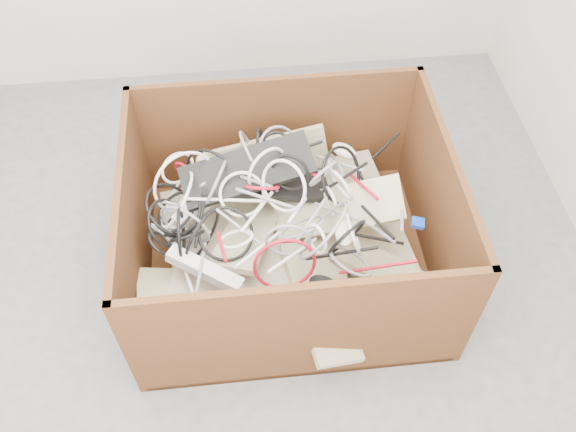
{
  "coord_description": "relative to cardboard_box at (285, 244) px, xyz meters",
  "views": [
    {
      "loc": [
        0.11,
        -1.18,
        2.08
      ],
      "look_at": [
        0.26,
        0.23,
        0.3
      ],
      "focal_mm": 38.35,
      "sensor_mm": 36.0,
      "label": 1
    }
  ],
  "objects": [
    {
      "name": "mice_scatter",
      "position": [
        -0.03,
        -0.03,
        0.2
      ],
      "size": [
        0.68,
        0.7,
        0.2
      ],
      "color": "beige",
      "rests_on": "keyboard_pile"
    },
    {
      "name": "cardboard_box",
      "position": [
        0.0,
        0.0,
        0.0
      ],
      "size": [
        1.15,
        0.96,
        0.59
      ],
      "color": "#3E240F",
      "rests_on": "ground"
    },
    {
      "name": "ground",
      "position": [
        -0.25,
        -0.21,
        -0.15
      ],
      "size": [
        3.0,
        3.0,
        0.0
      ],
      "primitive_type": "plane",
      "color": "#525154",
      "rests_on": "ground"
    },
    {
      "name": "keyboard_pile",
      "position": [
        0.01,
        0.02,
        0.12
      ],
      "size": [
        1.14,
        0.93,
        0.43
      ],
      "color": "tan",
      "rests_on": "cardboard_box"
    },
    {
      "name": "room_shell",
      "position": [
        -0.25,
        -0.21,
        1.1
      ],
      "size": [
        3.04,
        3.04,
        2.5
      ],
      "color": "beige",
      "rests_on": "ground"
    },
    {
      "name": "power_strip_right",
      "position": [
        -0.29,
        -0.22,
        0.2
      ],
      "size": [
        0.27,
        0.18,
        0.09
      ],
      "primitive_type": "cube",
      "rotation": [
        -0.1,
        0.17,
        -0.53
      ],
      "color": "silver",
      "rests_on": "keyboard_pile"
    },
    {
      "name": "power_strip_left",
      "position": [
        -0.29,
        0.09,
        0.23
      ],
      "size": [
        0.24,
        0.22,
        0.12
      ],
      "primitive_type": "cube",
      "rotation": [
        0.14,
        -0.26,
        0.71
      ],
      "color": "silver",
      "rests_on": "keyboard_pile"
    },
    {
      "name": "cable_tangle",
      "position": [
        -0.13,
        0.01,
        0.25
      ],
      "size": [
        1.02,
        0.78,
        0.41
      ],
      "color": "black",
      "rests_on": "keyboard_pile"
    },
    {
      "name": "vga_plug",
      "position": [
        0.46,
        -0.12,
        0.22
      ],
      "size": [
        0.06,
        0.05,
        0.03
      ],
      "primitive_type": "cube",
      "rotation": [
        0.09,
        0.14,
        -0.24
      ],
      "color": "#0B35AB",
      "rests_on": "keyboard_pile"
    }
  ]
}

